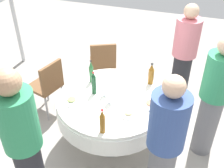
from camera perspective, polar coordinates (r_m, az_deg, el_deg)
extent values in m
plane|color=gray|center=(3.78, 0.00, -11.73)|extent=(10.00, 10.00, 0.00)
cylinder|color=white|center=(3.29, 0.00, -3.16)|extent=(1.32, 1.32, 0.04)
cylinder|color=white|center=(3.37, 0.00, -4.89)|extent=(1.35, 1.35, 0.22)
cylinder|color=slate|center=(3.61, 0.00, -9.14)|extent=(0.14, 0.14, 0.48)
cylinder|color=slate|center=(3.77, 0.00, -11.58)|extent=(0.56, 0.56, 0.03)
cylinder|color=#8C5619|center=(3.50, 8.10, 1.53)|extent=(0.07, 0.07, 0.20)
cone|color=#8C5619|center=(3.42, 8.30, 3.51)|extent=(0.06, 0.06, 0.08)
cylinder|color=black|center=(3.40, 8.36, 4.17)|extent=(0.03, 0.03, 0.01)
cylinder|color=#194728|center=(3.29, -3.79, -0.23)|extent=(0.06, 0.06, 0.24)
cone|color=#194728|center=(3.21, -3.89, 1.90)|extent=(0.05, 0.05, 0.05)
cylinder|color=red|center=(3.19, -3.91, 2.40)|extent=(0.02, 0.02, 0.01)
cylinder|color=#2D6B38|center=(3.50, -4.32, 1.98)|extent=(0.06, 0.06, 0.22)
cone|color=#2D6B38|center=(3.42, -4.43, 4.10)|extent=(0.05, 0.05, 0.09)
cylinder|color=black|center=(3.40, -4.47, 4.82)|extent=(0.03, 0.03, 0.01)
cylinder|color=#8C5619|center=(2.79, -2.00, -8.37)|extent=(0.06, 0.06, 0.21)
cone|color=#8C5619|center=(2.69, -2.07, -6.18)|extent=(0.05, 0.05, 0.08)
cylinder|color=red|center=(2.66, -2.09, -5.46)|extent=(0.03, 0.03, 0.01)
cylinder|color=white|center=(3.31, -1.44, -2.37)|extent=(0.06, 0.06, 0.00)
cylinder|color=white|center=(3.29, -1.45, -1.90)|extent=(0.01, 0.01, 0.06)
cylinder|color=white|center=(3.25, -1.47, -0.90)|extent=(0.07, 0.07, 0.08)
cylinder|color=white|center=(3.20, -0.41, -3.92)|extent=(0.06, 0.06, 0.00)
cylinder|color=white|center=(3.18, -0.41, -3.40)|extent=(0.01, 0.01, 0.07)
cylinder|color=white|center=(3.13, -0.42, -2.40)|extent=(0.07, 0.07, 0.07)
cylinder|color=white|center=(3.51, 2.56, 0.21)|extent=(0.25, 0.25, 0.02)
cylinder|color=white|center=(3.26, -8.40, -3.44)|extent=(0.25, 0.25, 0.02)
ellipsoid|color=#8C9E59|center=(3.25, -8.43, -3.19)|extent=(0.11, 0.10, 0.02)
cylinder|color=white|center=(3.05, 3.49, -6.25)|extent=(0.20, 0.20, 0.02)
ellipsoid|color=tan|center=(3.04, 3.50, -5.99)|extent=(0.09, 0.08, 0.02)
cylinder|color=white|center=(3.20, 8.02, -4.16)|extent=(0.26, 0.26, 0.02)
ellipsoid|color=tan|center=(3.19, 8.05, -3.91)|extent=(0.12, 0.10, 0.02)
cube|color=silver|center=(3.29, 1.49, -2.67)|extent=(0.18, 0.08, 0.00)
cube|color=silver|center=(2.99, -1.59, -7.35)|extent=(0.13, 0.15, 0.00)
cube|color=silver|center=(3.03, -6.86, -6.88)|extent=(0.13, 0.15, 0.00)
cylinder|color=slate|center=(3.57, 19.11, -7.92)|extent=(0.26, 0.26, 0.86)
cylinder|color=#2D8C59|center=(3.16, 21.51, 1.42)|extent=(0.34, 0.34, 0.54)
cylinder|color=#2D8C59|center=(2.43, -19.08, -7.30)|extent=(0.34, 0.34, 0.57)
sphere|color=tan|center=(2.20, -21.02, 0.35)|extent=(0.22, 0.22, 0.22)
cylinder|color=#26262B|center=(4.21, 13.89, 0.65)|extent=(0.26, 0.26, 0.89)
cylinder|color=#D8727F|center=(3.86, 15.37, 9.35)|extent=(0.34, 0.34, 0.53)
sphere|color=#D8AD8C|center=(3.72, 16.25, 14.36)|extent=(0.20, 0.20, 0.20)
cylinder|color=#334C8C|center=(2.40, 11.67, -7.71)|extent=(0.34, 0.34, 0.55)
sphere|color=#D8AD8C|center=(2.17, 12.82, -0.53)|extent=(0.19, 0.19, 0.19)
cube|color=brown|center=(4.09, -13.88, -0.34)|extent=(0.49, 0.49, 0.04)
cube|color=brown|center=(3.86, -12.45, 1.33)|extent=(0.40, 0.14, 0.42)
cylinder|color=gray|center=(4.43, -13.46, -1.04)|extent=(0.03, 0.03, 0.43)
cylinder|color=gray|center=(4.26, -16.65, -3.29)|extent=(0.03, 0.03, 0.43)
cylinder|color=gray|center=(4.22, -10.20, -2.57)|extent=(0.03, 0.03, 0.43)
cylinder|color=gray|center=(4.04, -13.42, -5.00)|extent=(0.03, 0.03, 0.43)
cube|color=brown|center=(4.52, -1.97, 4.48)|extent=(0.53, 0.53, 0.04)
cube|color=brown|center=(4.26, -1.81, 5.68)|extent=(0.21, 0.38, 0.42)
cylinder|color=gray|center=(4.81, -0.08, 3.22)|extent=(0.03, 0.03, 0.43)
cylinder|color=gray|center=(4.78, -4.13, 2.96)|extent=(0.03, 0.03, 0.43)
cylinder|color=gray|center=(4.52, 0.43, 0.95)|extent=(0.03, 0.03, 0.43)
cylinder|color=gray|center=(4.50, -3.87, 0.66)|extent=(0.03, 0.03, 0.43)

